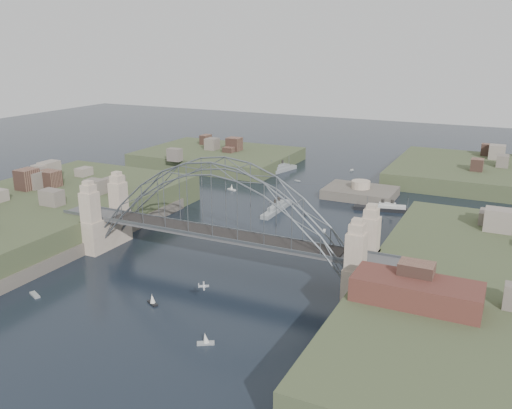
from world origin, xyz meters
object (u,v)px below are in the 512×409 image
object	(u,v)px
naval_cruiser_near	(277,209)
naval_cruiser_far	(280,170)
ocean_liner	(387,209)
bridge	(219,216)
wharf_shed	(416,292)
fort_island	(360,198)

from	to	relation	value
naval_cruiser_near	naval_cruiser_far	distance (m)	50.23
naval_cruiser_near	naval_cruiser_far	bearing A→B (deg)	112.42
naval_cruiser_far	ocean_liner	size ratio (longest dim) A/B	0.93
bridge	wharf_shed	bearing A→B (deg)	-17.65
bridge	naval_cruiser_far	bearing A→B (deg)	105.46
bridge	naval_cruiser_near	bearing A→B (deg)	97.64
naval_cruiser_far	bridge	bearing A→B (deg)	-74.54
bridge	naval_cruiser_near	world-z (taller)	bridge
fort_island	naval_cruiser_far	xyz separation A→B (m)	(-37.10, 20.76, 1.29)
fort_island	ocean_liner	bearing A→B (deg)	-44.88
bridge	naval_cruiser_far	distance (m)	94.85
wharf_shed	naval_cruiser_far	bearing A→B (deg)	123.41
bridge	ocean_liner	xyz separation A→B (m)	(23.24, 58.80, -11.59)
naval_cruiser_near	ocean_liner	xyz separation A→B (m)	(29.19, 14.49, -0.11)
ocean_liner	naval_cruiser_far	bearing A→B (deg)	146.54
bridge	fort_island	size ratio (longest dim) A/B	3.82
naval_cruiser_near	ocean_liner	bearing A→B (deg)	26.40
bridge	fort_island	bearing A→B (deg)	80.27
wharf_shed	fort_island	bearing A→B (deg)	110.85
bridge	ocean_liner	world-z (taller)	bridge
wharf_shed	naval_cruiser_far	distance (m)	125.82
bridge	naval_cruiser_far	size ratio (longest dim) A/B	4.66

